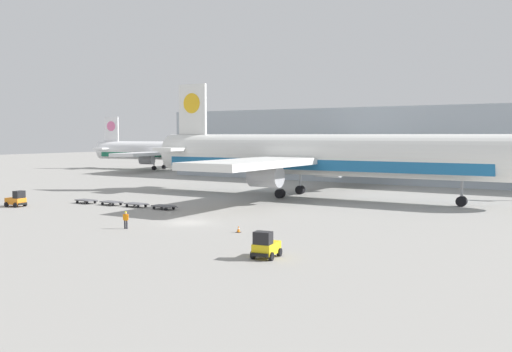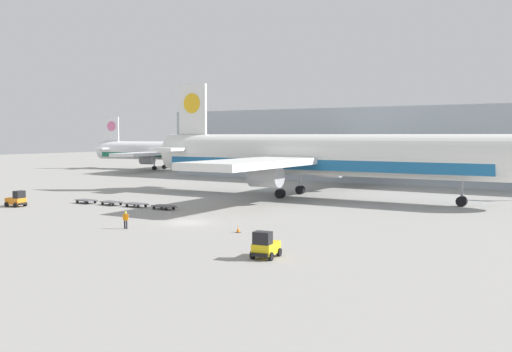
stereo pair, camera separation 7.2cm
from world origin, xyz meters
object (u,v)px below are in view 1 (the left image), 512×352
baggage_dolly_second (112,202)px  baggage_dolly_third (136,204)px  baggage_dolly_lead (86,200)px  airplane_distant (168,151)px  baggage_tug_foreground (17,200)px  ground_crew_near (126,219)px  airplane_main (312,157)px  traffic_cone_near (238,229)px  baggage_tug_mid (266,246)px  baggage_dolly_trail (164,206)px

baggage_dolly_second → baggage_dolly_third: same height
baggage_dolly_lead → baggage_dolly_third: (8.27, 0.61, 0.00)m
airplane_distant → baggage_tug_foreground: size_ratio=18.09×
ground_crew_near → airplane_main: bearing=-116.6°
traffic_cone_near → baggage_tug_foreground: bearing=178.1°
baggage_tug_foreground → ground_crew_near: size_ratio=1.53×
baggage_tug_mid → traffic_cone_near: (-7.67, 8.00, -0.57)m
baggage_dolly_trail → traffic_cone_near: (16.52, -8.72, -0.09)m
baggage_dolly_second → baggage_dolly_trail: bearing=5.2°
baggage_dolly_lead → baggage_dolly_third: same height
traffic_cone_near → baggage_dolly_third: bearing=157.5°
baggage_dolly_second → baggage_dolly_third: 4.02m
airplane_distant → baggage_dolly_lead: size_ratio=12.41×
baggage_dolly_trail → airplane_main: bearing=70.0°
baggage_tug_foreground → baggage_dolly_lead: bearing=51.4°
baggage_dolly_trail → baggage_dolly_lead: bearing=-174.0°
baggage_tug_mid → airplane_main: bearing=-166.6°
airplane_distant → baggage_dolly_trail: 79.63m
airplane_main → baggage_dolly_third: (-13.45, -21.37, -5.45)m
baggage_dolly_trail → baggage_dolly_third: bearing=-176.3°
baggage_tug_mid → baggage_dolly_third: 33.08m
baggage_dolly_lead → baggage_dolly_second: 4.28m
baggage_dolly_third → ground_crew_near: size_ratio=2.24×
airplane_distant → airplane_main: bearing=-45.0°
baggage_dolly_trail → ground_crew_near: (6.30, -12.65, 0.58)m
airplane_distant → baggage_dolly_second: airplane_distant is taller
baggage_tug_mid → ground_crew_near: baggage_tug_mid is taller
baggage_dolly_lead → baggage_dolly_trail: size_ratio=1.00×
baggage_tug_mid → traffic_cone_near: 11.09m
ground_crew_near → baggage_dolly_second: bearing=-62.0°
airplane_distant → baggage_dolly_trail: airplane_distant is taller
baggage_dolly_trail → baggage_tug_mid: bearing=-31.7°
baggage_dolly_trail → traffic_cone_near: 18.68m
airplane_main → baggage_dolly_third: size_ratio=15.54×
airplane_main → baggage_dolly_third: bearing=-123.3°
baggage_dolly_trail → ground_crew_near: 14.15m
airplane_distant → ground_crew_near: size_ratio=27.74×
baggage_dolly_second → ground_crew_near: (14.70, -12.34, 0.58)m
baggage_tug_mid → baggage_tug_foreground: bearing=-110.7°
baggage_tug_foreground → ground_crew_near: 24.15m
baggage_dolly_trail → ground_crew_near: ground_crew_near is taller
baggage_dolly_lead → ground_crew_near: (18.96, -11.99, 0.58)m
airplane_main → baggage_tug_foreground: bearing=-133.5°
airplane_main → ground_crew_near: (-2.76, -33.97, -4.87)m
baggage_dolly_lead → baggage_dolly_third: bearing=7.2°
airplane_distant → baggage_dolly_lead: (38.67, -61.39, -4.32)m
baggage_dolly_third → airplane_distant: bearing=130.7°
baggage_dolly_lead → baggage_dolly_trail: (12.66, 0.67, 0.00)m
ground_crew_near → baggage_tug_mid: bearing=145.2°
airplane_main → baggage_dolly_second: 28.33m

